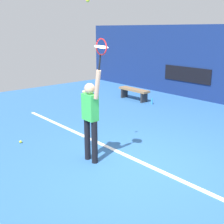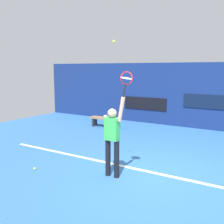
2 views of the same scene
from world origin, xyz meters
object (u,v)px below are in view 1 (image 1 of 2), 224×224
(tennis_player, at_px, (91,116))
(court_bench, at_px, (134,91))
(spare_ball, at_px, (21,142))
(water_bottle, at_px, (152,101))
(tennis_racket, at_px, (101,49))
(tennis_ball, at_px, (88,0))

(tennis_player, relative_size, court_bench, 1.42)
(tennis_player, bearing_deg, spare_ball, -159.59)
(tennis_player, height_order, water_bottle, tennis_player)
(tennis_player, xyz_separation_m, spare_ball, (-1.96, -0.73, -0.98))
(tennis_racket, bearing_deg, spare_ball, -162.76)
(tennis_ball, distance_m, water_bottle, 6.17)
(tennis_player, relative_size, tennis_racket, 3.19)
(court_bench, distance_m, water_bottle, 0.98)
(tennis_player, relative_size, spare_ball, 29.24)
(spare_ball, bearing_deg, water_bottle, 94.63)
(tennis_player, height_order, spare_ball, tennis_player)
(tennis_racket, height_order, water_bottle, tennis_racket)
(tennis_racket, bearing_deg, tennis_ball, -167.52)
(tennis_ball, xyz_separation_m, water_bottle, (-2.47, 4.72, -3.11))
(tennis_player, bearing_deg, tennis_racket, -0.65)
(tennis_ball, xyz_separation_m, court_bench, (-3.43, 4.72, -2.90))
(tennis_ball, height_order, water_bottle, tennis_ball)
(tennis_racket, height_order, spare_ball, tennis_racket)
(tennis_ball, height_order, spare_ball, tennis_ball)
(tennis_player, height_order, tennis_ball, tennis_ball)
(water_bottle, bearing_deg, tennis_ball, -62.36)
(tennis_ball, distance_m, spare_ball, 3.85)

